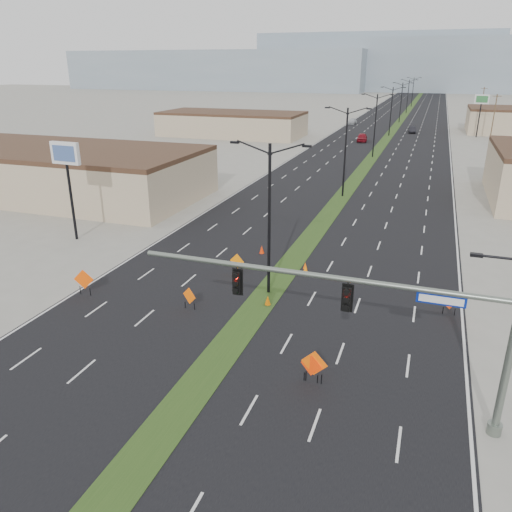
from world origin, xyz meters
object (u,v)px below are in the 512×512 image
(construction_sign_1, at_px, (189,297))
(construction_sign_4, at_px, (314,364))
(streetlight_6, at_px, (413,91))
(streetlight_2, at_px, (375,124))
(car_mid, at_px, (412,130))
(signal_mast, at_px, (391,315))
(streetlight_0, at_px, (269,216))
(construction_sign_0, at_px, (84,280))
(cone_1, at_px, (306,269))
(cone_0, at_px, (268,300))
(construction_sign_5, at_px, (450,301))
(cone_3, at_px, (262,250))
(cone_2, at_px, (305,266))
(car_left, at_px, (362,138))
(streetlight_4, at_px, (401,101))
(streetlight_5, at_px, (408,95))
(construction_sign_3, at_px, (311,366))
(car_far, at_px, (352,122))
(streetlight_3, at_px, (391,110))
(construction_sign_2, at_px, (237,262))
(pole_sign_west, at_px, (66,162))
(pole_sign_east_far, at_px, (481,103))
(streetlight_1, at_px, (345,150))

(construction_sign_1, relative_size, construction_sign_4, 0.85)
(construction_sign_4, bearing_deg, streetlight_6, 96.59)
(construction_sign_1, bearing_deg, streetlight_2, 107.64)
(car_mid, bearing_deg, signal_mast, -93.92)
(streetlight_0, xyz_separation_m, construction_sign_0, (-11.50, -4.41, -4.34))
(cone_1, bearing_deg, cone_0, -99.35)
(construction_sign_1, bearing_deg, cone_1, 77.63)
(construction_sign_5, bearing_deg, cone_3, 131.95)
(streetlight_2, bearing_deg, signal_mast, -82.61)
(construction_sign_5, height_order, cone_2, construction_sign_5)
(car_left, xyz_separation_m, cone_3, (1.40, -66.34, -0.47))
(streetlight_4, bearing_deg, streetlight_5, 90.00)
(streetlight_4, height_order, cone_2, streetlight_4)
(construction_sign_3, height_order, construction_sign_5, construction_sign_5)
(streetlight_4, distance_m, construction_sign_1, 116.13)
(car_far, xyz_separation_m, cone_1, (12.62, -99.27, -0.34))
(construction_sign_4, relative_size, cone_3, 2.63)
(streetlight_3, bearing_deg, cone_3, -92.12)
(streetlight_4, height_order, cone_1, streetlight_4)
(construction_sign_2, relative_size, construction_sign_3, 1.03)
(streetlight_3, xyz_separation_m, construction_sign_0, (-11.50, -88.41, -4.34))
(construction_sign_1, relative_size, cone_1, 2.38)
(streetlight_4, height_order, construction_sign_3, streetlight_4)
(streetlight_5, xyz_separation_m, pole_sign_west, (-19.50, -135.08, 1.44))
(construction_sign_3, bearing_deg, streetlight_5, 104.71)
(streetlight_4, distance_m, cone_3, 105.21)
(construction_sign_4, bearing_deg, cone_3, 121.77)
(construction_sign_4, height_order, cone_0, construction_sign_4)
(streetlight_6, xyz_separation_m, construction_sign_1, (-3.94, -171.97, -4.55))
(cone_0, bearing_deg, car_left, 93.64)
(car_far, xyz_separation_m, construction_sign_1, (7.16, -107.44, 0.22))
(pole_sign_west, distance_m, pole_sign_east_far, 90.98)
(signal_mast, xyz_separation_m, streetlight_4, (-8.56, 122.00, 0.63))
(streetlight_6, height_order, cone_0, streetlight_6)
(construction_sign_5, height_order, pole_sign_east_far, pole_sign_east_far)
(construction_sign_5, xyz_separation_m, cone_1, (-9.98, 3.54, -0.61))
(streetlight_4, bearing_deg, cone_1, -89.19)
(streetlight_3, bearing_deg, streetlight_1, -90.00)
(pole_sign_west, bearing_deg, construction_sign_5, -4.98)
(construction_sign_4, distance_m, cone_1, 13.73)
(car_left, distance_m, construction_sign_5, 74.32)
(streetlight_3, height_order, cone_0, streetlight_3)
(car_mid, distance_m, construction_sign_2, 88.81)
(construction_sign_2, bearing_deg, pole_sign_east_far, 83.72)
(streetlight_0, height_order, streetlight_5, same)
(streetlight_1, relative_size, car_far, 2.24)
(car_far, bearing_deg, car_mid, -34.61)
(cone_1, bearing_deg, construction_sign_1, -123.77)
(streetlight_3, height_order, construction_sign_0, streetlight_3)
(streetlight_6, bearing_deg, streetlight_5, -90.00)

